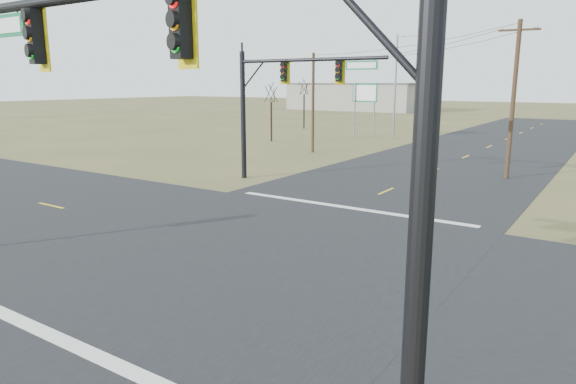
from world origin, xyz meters
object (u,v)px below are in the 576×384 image
object	(u,v)px
mast_arm_far	(282,88)
utility_pole_near	(513,98)
bare_tree_b	(304,86)
bare_tree_a	(271,92)
mast_arm_near	(206,87)
highway_sign	(365,100)
utility_pole_far	(313,101)
streetlight_c	(398,81)

from	to	relation	value
mast_arm_far	utility_pole_near	bearing A→B (deg)	17.02
mast_arm_far	bare_tree_b	distance (m)	37.07
bare_tree_a	bare_tree_b	distance (m)	15.39
mast_arm_near	bare_tree_a	world-z (taller)	mast_arm_near
highway_sign	mast_arm_far	bearing A→B (deg)	-66.38
highway_sign	utility_pole_near	bearing A→B (deg)	-34.89
utility_pole_far	bare_tree_b	size ratio (longest dim) A/B	1.23
utility_pole_near	highway_sign	bearing A→B (deg)	136.51
bare_tree_a	bare_tree_b	size ratio (longest dim) A/B	0.93
streetlight_c	utility_pole_near	bearing A→B (deg)	-32.43
mast_arm_far	utility_pole_far	distance (m)	13.79
highway_sign	streetlight_c	size ratio (longest dim) A/B	0.54
mast_arm_near	highway_sign	size ratio (longest dim) A/B	2.00
mast_arm_far	streetlight_c	distance (m)	26.94
utility_pole_near	streetlight_c	distance (m)	23.05
mast_arm_far	highway_sign	distance (m)	26.42
utility_pole_near	bare_tree_a	bearing A→B (deg)	159.83
highway_sign	bare_tree_b	xyz separation A→B (m)	(-11.64, 6.65, 1.28)
mast_arm_far	streetlight_c	size ratio (longest dim) A/B	0.88
mast_arm_far	utility_pole_near	xyz separation A→B (m)	(10.76, 8.79, -0.58)
bare_tree_b	streetlight_c	bearing A→B (deg)	-20.33
utility_pole_near	mast_arm_near	bearing A→B (deg)	-89.07
mast_arm_near	streetlight_c	xyz separation A→B (m)	(-14.94, 45.21, 0.26)
mast_arm_near	highway_sign	bearing A→B (deg)	125.13
streetlight_c	bare_tree_a	size ratio (longest dim) A/B	1.72
mast_arm_near	streetlight_c	distance (m)	47.62
mast_arm_near	utility_pole_far	xyz separation A→B (m)	(-16.67, 31.15, -1.40)
bare_tree_b	utility_pole_near	bearing A→B (deg)	-38.61
mast_arm_far	bare_tree_a	xyz separation A→B (m)	(-13.33, 17.64, -0.57)
utility_pole_near	utility_pole_far	bearing A→B (deg)	166.75
streetlight_c	mast_arm_near	bearing A→B (deg)	-53.18
mast_arm_far	bare_tree_b	world-z (taller)	mast_arm_far
streetlight_c	bare_tree_a	distance (m)	13.22
highway_sign	bare_tree_a	distance (m)	10.22
mast_arm_near	bare_tree_b	distance (m)	58.73
utility_pole_near	utility_pole_far	distance (m)	16.69
utility_pole_near	bare_tree_a	size ratio (longest dim) A/B	1.52
highway_sign	streetlight_c	xyz separation A→B (m)	(3.10, 1.19, 1.90)
bare_tree_b	bare_tree_a	bearing A→B (deg)	-70.46
highway_sign	streetlight_c	world-z (taller)	streetlight_c
mast_arm_near	mast_arm_far	bearing A→B (deg)	133.99
mast_arm_near	utility_pole_near	size ratio (longest dim) A/B	1.21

